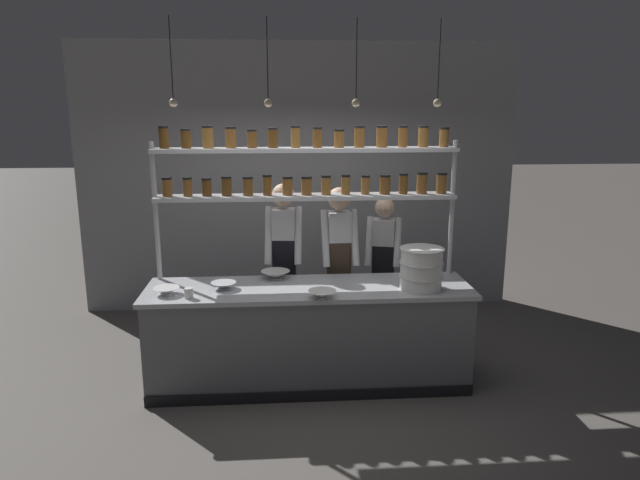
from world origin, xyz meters
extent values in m
plane|color=#5B5651|center=(0.00, 0.00, 0.00)|extent=(40.00, 40.00, 0.00)
cube|color=#939399|center=(0.00, 2.12, 1.62)|extent=(5.30, 0.12, 3.24)
cube|color=slate|center=(0.00, 0.00, 0.44)|extent=(2.84, 0.72, 0.88)
cube|color=#B7BABF|center=(0.00, 0.00, 0.90)|extent=(2.90, 0.76, 0.04)
cube|color=black|center=(0.00, -0.36, 0.05)|extent=(2.84, 0.03, 0.10)
cylinder|color=#B7BABF|center=(-1.37, 0.33, 1.09)|extent=(0.04, 0.04, 2.18)
cylinder|color=#B7BABF|center=(1.37, 0.33, 1.09)|extent=(0.04, 0.04, 2.18)
cube|color=#B7BABF|center=(0.00, 0.33, 1.68)|extent=(2.74, 0.28, 0.04)
cylinder|color=brown|center=(-1.25, 0.33, 1.77)|extent=(0.09, 0.09, 0.15)
cylinder|color=black|center=(-1.25, 0.33, 1.86)|extent=(0.09, 0.09, 0.02)
cylinder|color=brown|center=(-1.07, 0.33, 1.77)|extent=(0.08, 0.08, 0.15)
cylinder|color=black|center=(-1.07, 0.33, 1.86)|extent=(0.08, 0.08, 0.02)
cylinder|color=#513314|center=(-0.90, 0.33, 1.77)|extent=(0.09, 0.09, 0.14)
cylinder|color=black|center=(-0.90, 0.33, 1.85)|extent=(0.09, 0.09, 0.02)
cylinder|color=#513314|center=(-0.72, 0.33, 1.77)|extent=(0.09, 0.09, 0.16)
cylinder|color=black|center=(-0.72, 0.33, 1.86)|extent=(0.09, 0.09, 0.02)
cylinder|color=brown|center=(-0.53, 0.33, 1.77)|extent=(0.09, 0.09, 0.15)
cylinder|color=black|center=(-0.53, 0.33, 1.86)|extent=(0.10, 0.10, 0.02)
cylinder|color=brown|center=(-0.36, 0.33, 1.78)|extent=(0.08, 0.08, 0.17)
cylinder|color=black|center=(-0.36, 0.33, 1.87)|extent=(0.08, 0.08, 0.02)
cylinder|color=brown|center=(-0.17, 0.33, 1.77)|extent=(0.09, 0.09, 0.15)
cylinder|color=black|center=(-0.17, 0.33, 1.86)|extent=(0.10, 0.10, 0.02)
cylinder|color=brown|center=(0.00, 0.33, 1.77)|extent=(0.10, 0.10, 0.15)
cylinder|color=black|center=(0.00, 0.33, 1.85)|extent=(0.10, 0.10, 0.02)
cylinder|color=brown|center=(0.18, 0.33, 1.77)|extent=(0.09, 0.09, 0.16)
cylinder|color=black|center=(0.18, 0.33, 1.86)|extent=(0.09, 0.09, 0.02)
cylinder|color=brown|center=(0.36, 0.33, 1.78)|extent=(0.08, 0.08, 0.16)
cylinder|color=black|center=(0.36, 0.33, 1.87)|extent=(0.08, 0.08, 0.02)
cylinder|color=brown|center=(0.54, 0.33, 1.77)|extent=(0.08, 0.08, 0.16)
cylinder|color=black|center=(0.54, 0.33, 1.86)|extent=(0.08, 0.08, 0.02)
cylinder|color=brown|center=(0.72, 0.33, 1.77)|extent=(0.10, 0.10, 0.16)
cylinder|color=black|center=(0.72, 0.33, 1.86)|extent=(0.10, 0.10, 0.02)
cylinder|color=brown|center=(0.90, 0.33, 1.78)|extent=(0.08, 0.08, 0.17)
cylinder|color=black|center=(0.90, 0.33, 1.88)|extent=(0.09, 0.09, 0.02)
cylinder|color=brown|center=(1.07, 0.33, 1.78)|extent=(0.10, 0.10, 0.18)
cylinder|color=black|center=(1.07, 0.33, 1.88)|extent=(0.10, 0.10, 0.02)
cylinder|color=brown|center=(1.26, 0.33, 1.78)|extent=(0.10, 0.10, 0.17)
cylinder|color=black|center=(1.26, 0.33, 1.88)|extent=(0.10, 0.10, 0.02)
cube|color=#B7BABF|center=(0.00, 0.33, 2.11)|extent=(2.74, 0.28, 0.04)
cylinder|color=#513314|center=(-1.26, 0.33, 2.21)|extent=(0.09, 0.09, 0.17)
cylinder|color=black|center=(-1.26, 0.33, 2.31)|extent=(0.09, 0.09, 0.02)
cylinder|color=#513314|center=(-1.07, 0.33, 2.20)|extent=(0.09, 0.09, 0.15)
cylinder|color=black|center=(-1.07, 0.33, 2.29)|extent=(0.09, 0.09, 0.02)
cylinder|color=brown|center=(-0.87, 0.33, 2.21)|extent=(0.10, 0.10, 0.18)
cylinder|color=black|center=(-0.87, 0.33, 2.31)|extent=(0.10, 0.10, 0.02)
cylinder|color=brown|center=(-0.67, 0.33, 2.21)|extent=(0.09, 0.09, 0.17)
cylinder|color=black|center=(-0.67, 0.33, 2.30)|extent=(0.10, 0.10, 0.02)
cylinder|color=brown|center=(-0.49, 0.33, 2.20)|extent=(0.09, 0.09, 0.15)
cylinder|color=black|center=(-0.49, 0.33, 2.28)|extent=(0.09, 0.09, 0.02)
cylinder|color=#513314|center=(-0.30, 0.33, 2.20)|extent=(0.09, 0.09, 0.16)
cylinder|color=black|center=(-0.30, 0.33, 2.29)|extent=(0.09, 0.09, 0.02)
cylinder|color=brown|center=(-0.10, 0.33, 2.21)|extent=(0.08, 0.08, 0.18)
cylinder|color=black|center=(-0.10, 0.33, 2.31)|extent=(0.08, 0.08, 0.02)
cylinder|color=brown|center=(0.10, 0.33, 2.20)|extent=(0.08, 0.08, 0.16)
cylinder|color=black|center=(0.10, 0.33, 2.30)|extent=(0.09, 0.09, 0.02)
cylinder|color=brown|center=(0.30, 0.33, 2.20)|extent=(0.09, 0.09, 0.14)
cylinder|color=black|center=(0.30, 0.33, 2.28)|extent=(0.09, 0.09, 0.02)
cylinder|color=brown|center=(0.48, 0.33, 2.21)|extent=(0.09, 0.09, 0.17)
cylinder|color=black|center=(0.48, 0.33, 2.31)|extent=(0.10, 0.10, 0.02)
cylinder|color=brown|center=(0.68, 0.33, 2.21)|extent=(0.10, 0.10, 0.18)
cylinder|color=black|center=(0.68, 0.33, 2.31)|extent=(0.10, 0.10, 0.02)
cylinder|color=brown|center=(0.88, 0.33, 2.21)|extent=(0.08, 0.08, 0.17)
cylinder|color=black|center=(0.88, 0.33, 2.31)|extent=(0.08, 0.08, 0.02)
cylinder|color=brown|center=(1.07, 0.33, 2.21)|extent=(0.09, 0.09, 0.17)
cylinder|color=black|center=(1.07, 0.33, 2.31)|extent=(0.09, 0.09, 0.02)
cylinder|color=brown|center=(1.26, 0.33, 2.20)|extent=(0.09, 0.09, 0.16)
cylinder|color=black|center=(1.26, 0.33, 2.29)|extent=(0.09, 0.09, 0.02)
cylinder|color=black|center=(-0.29, 0.64, 0.42)|extent=(0.11, 0.11, 0.85)
cylinder|color=black|center=(-0.13, 0.62, 0.42)|extent=(0.11, 0.11, 0.85)
cube|color=black|center=(-0.21, 0.63, 1.03)|extent=(0.23, 0.19, 0.37)
cube|color=white|center=(-0.21, 0.63, 1.37)|extent=(0.24, 0.20, 0.30)
sphere|color=tan|center=(-0.21, 0.63, 1.65)|extent=(0.22, 0.22, 0.22)
cylinder|color=white|center=(-0.36, 0.58, 1.26)|extent=(0.09, 0.26, 0.56)
cylinder|color=white|center=(-0.07, 0.56, 1.26)|extent=(0.09, 0.26, 0.56)
cylinder|color=black|center=(0.25, 0.59, 0.42)|extent=(0.11, 0.11, 0.83)
cylinder|color=black|center=(0.41, 0.60, 0.42)|extent=(0.11, 0.11, 0.83)
cube|color=#473828|center=(0.33, 0.59, 1.01)|extent=(0.23, 0.18, 0.36)
cube|color=white|center=(0.33, 0.59, 1.34)|extent=(0.23, 0.19, 0.29)
sphere|color=tan|center=(0.33, 0.59, 1.62)|extent=(0.22, 0.22, 0.22)
cylinder|color=white|center=(0.19, 0.52, 1.24)|extent=(0.08, 0.26, 0.55)
cylinder|color=white|center=(0.48, 0.54, 1.24)|extent=(0.08, 0.26, 0.55)
cylinder|color=black|center=(0.74, 0.85, 0.38)|extent=(0.11, 0.11, 0.76)
cylinder|color=black|center=(0.90, 0.80, 0.38)|extent=(0.11, 0.11, 0.76)
cube|color=black|center=(0.82, 0.82, 0.93)|extent=(0.26, 0.22, 0.33)
cube|color=white|center=(0.82, 0.82, 1.23)|extent=(0.26, 0.23, 0.27)
sphere|color=beige|center=(0.82, 0.82, 1.48)|extent=(0.20, 0.20, 0.20)
cylinder|color=white|center=(0.67, 0.81, 1.14)|extent=(0.13, 0.25, 0.50)
cylinder|color=white|center=(0.94, 0.73, 1.14)|extent=(0.13, 0.25, 0.50)
cylinder|color=white|center=(0.98, -0.13, 0.98)|extent=(0.36, 0.36, 0.11)
cylinder|color=silver|center=(0.98, -0.13, 1.04)|extent=(0.38, 0.38, 0.01)
cylinder|color=white|center=(0.98, -0.13, 1.10)|extent=(0.36, 0.36, 0.11)
cylinder|color=silver|center=(0.98, -0.13, 1.16)|extent=(0.38, 0.38, 0.01)
cylinder|color=white|center=(0.98, -0.13, 1.22)|extent=(0.36, 0.36, 0.11)
cylinder|color=silver|center=(0.98, -0.13, 1.28)|extent=(0.38, 0.38, 0.01)
cylinder|color=silver|center=(-0.30, 0.27, 0.93)|extent=(0.12, 0.12, 0.01)
cone|color=silver|center=(-0.30, 0.27, 0.96)|extent=(0.27, 0.27, 0.07)
cylinder|color=silver|center=(-0.75, -0.01, 0.93)|extent=(0.10, 0.10, 0.01)
cone|color=silver|center=(-0.75, -0.01, 0.95)|extent=(0.22, 0.22, 0.06)
cylinder|color=silver|center=(0.10, -0.32, 0.93)|extent=(0.11, 0.11, 0.01)
cone|color=silver|center=(0.10, -0.32, 0.95)|extent=(0.24, 0.24, 0.07)
cylinder|color=white|center=(-1.22, -0.13, 0.93)|extent=(0.10, 0.10, 0.01)
cone|color=white|center=(-1.22, -0.13, 0.95)|extent=(0.22, 0.22, 0.06)
cylinder|color=silver|center=(-1.02, -0.24, 0.96)|extent=(0.07, 0.07, 0.09)
cylinder|color=black|center=(-1.10, 0.00, 2.85)|extent=(0.01, 0.01, 0.67)
sphere|color=#F9E5B2|center=(-1.10, 0.00, 2.51)|extent=(0.07, 0.07, 0.07)
cylinder|color=black|center=(-0.33, 0.00, 2.85)|extent=(0.01, 0.01, 0.67)
sphere|color=#F9E5B2|center=(-0.33, 0.00, 2.51)|extent=(0.07, 0.07, 0.07)
cylinder|color=black|center=(0.40, 0.00, 2.85)|extent=(0.01, 0.01, 0.67)
sphere|color=#F9E5B2|center=(0.40, 0.00, 2.51)|extent=(0.07, 0.07, 0.07)
cylinder|color=black|center=(1.09, 0.00, 2.85)|extent=(0.01, 0.01, 0.67)
sphere|color=#F9E5B2|center=(1.09, 0.00, 2.51)|extent=(0.07, 0.07, 0.07)
camera|label=1|loc=(-0.25, -4.84, 2.47)|focal=32.00mm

